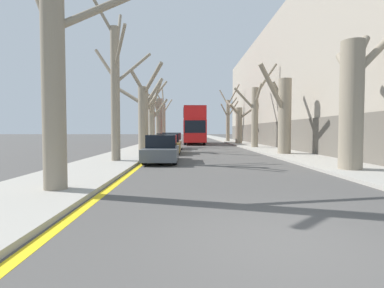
{
  "coord_description": "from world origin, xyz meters",
  "views": [
    {
      "loc": [
        -1.51,
        -4.21,
        1.63
      ],
      "look_at": [
        -0.85,
        28.63,
        0.2
      ],
      "focal_mm": 28.0,
      "sensor_mm": 36.0,
      "label": 1
    }
  ],
  "objects_px": {
    "street_tree_left_0": "(53,37)",
    "parked_car_0": "(162,149)",
    "parked_car_1": "(168,144)",
    "parked_car_2": "(172,141)",
    "street_tree_left_3": "(153,117)",
    "double_decker_bus": "(194,124)",
    "street_tree_right_4": "(228,117)",
    "street_tree_right_0": "(353,100)",
    "street_tree_left_2": "(144,113)",
    "street_tree_left_1": "(116,85)",
    "street_tree_right_3": "(239,123)",
    "street_tree_right_2": "(255,112)",
    "street_tree_left_4": "(158,120)",
    "street_tree_left_5": "(163,118)",
    "street_tree_right_1": "(283,113)"
  },
  "relations": [
    {
      "from": "street_tree_left_0",
      "to": "parked_car_0",
      "type": "relative_size",
      "value": 1.91
    },
    {
      "from": "parked_car_1",
      "to": "parked_car_2",
      "type": "height_order",
      "value": "parked_car_2"
    },
    {
      "from": "street_tree_left_3",
      "to": "double_decker_bus",
      "type": "distance_m",
      "value": 8.29
    },
    {
      "from": "street_tree_right_4",
      "to": "street_tree_left_0",
      "type": "bearing_deg",
      "value": -104.65
    },
    {
      "from": "street_tree_left_0",
      "to": "street_tree_right_0",
      "type": "xyz_separation_m",
      "value": [
        10.0,
        3.99,
        -1.16
      ]
    },
    {
      "from": "street_tree_left_2",
      "to": "street_tree_left_3",
      "type": "relative_size",
      "value": 0.95
    },
    {
      "from": "street_tree_left_1",
      "to": "parked_car_2",
      "type": "xyz_separation_m",
      "value": [
        2.32,
        11.61,
        -3.27
      ]
    },
    {
      "from": "street_tree_right_3",
      "to": "street_tree_right_2",
      "type": "bearing_deg",
      "value": -89.85
    },
    {
      "from": "double_decker_bus",
      "to": "street_tree_right_4",
      "type": "bearing_deg",
      "value": 53.52
    },
    {
      "from": "street_tree_left_4",
      "to": "street_tree_right_2",
      "type": "height_order",
      "value": "street_tree_right_2"
    },
    {
      "from": "street_tree_right_4",
      "to": "double_decker_bus",
      "type": "xyz_separation_m",
      "value": [
        -5.38,
        -7.28,
        -1.2
      ]
    },
    {
      "from": "street_tree_right_4",
      "to": "street_tree_left_5",
      "type": "bearing_deg",
      "value": 172.18
    },
    {
      "from": "street_tree_right_3",
      "to": "street_tree_left_2",
      "type": "bearing_deg",
      "value": -127.08
    },
    {
      "from": "street_tree_left_2",
      "to": "street_tree_right_4",
      "type": "relative_size",
      "value": 0.78
    },
    {
      "from": "street_tree_right_0",
      "to": "parked_car_0",
      "type": "bearing_deg",
      "value": 152.7
    },
    {
      "from": "street_tree_left_5",
      "to": "double_decker_bus",
      "type": "xyz_separation_m",
      "value": [
        4.54,
        -8.64,
        -1.05
      ]
    },
    {
      "from": "parked_car_2",
      "to": "street_tree_left_3",
      "type": "bearing_deg",
      "value": 119.1
    },
    {
      "from": "parked_car_0",
      "to": "street_tree_right_2",
      "type": "bearing_deg",
      "value": 57.53
    },
    {
      "from": "street_tree_left_0",
      "to": "street_tree_left_3",
      "type": "bearing_deg",
      "value": 90.11
    },
    {
      "from": "double_decker_bus",
      "to": "parked_car_2",
      "type": "xyz_separation_m",
      "value": [
        -2.29,
        -10.85,
        -1.83
      ]
    },
    {
      "from": "street_tree_left_4",
      "to": "parked_car_1",
      "type": "xyz_separation_m",
      "value": [
        2.24,
        -16.55,
        -2.41
      ]
    },
    {
      "from": "street_tree_left_2",
      "to": "double_decker_bus",
      "type": "xyz_separation_m",
      "value": [
        4.34,
        14.15,
        -0.55
      ]
    },
    {
      "from": "street_tree_left_5",
      "to": "street_tree_right_3",
      "type": "height_order",
      "value": "street_tree_left_5"
    },
    {
      "from": "street_tree_left_2",
      "to": "street_tree_right_1",
      "type": "height_order",
      "value": "street_tree_left_2"
    },
    {
      "from": "street_tree_right_3",
      "to": "parked_car_0",
      "type": "distance_m",
      "value": 22.46
    },
    {
      "from": "double_decker_bus",
      "to": "street_tree_left_2",
      "type": "bearing_deg",
      "value": -107.04
    },
    {
      "from": "street_tree_right_3",
      "to": "double_decker_bus",
      "type": "xyz_separation_m",
      "value": [
        -5.53,
        1.09,
        -0.1
      ]
    },
    {
      "from": "street_tree_left_4",
      "to": "street_tree_left_5",
      "type": "bearing_deg",
      "value": 90.06
    },
    {
      "from": "street_tree_left_0",
      "to": "parked_car_1",
      "type": "relative_size",
      "value": 1.92
    },
    {
      "from": "street_tree_right_0",
      "to": "street_tree_right_4",
      "type": "distance_m",
      "value": 33.41
    },
    {
      "from": "street_tree_left_0",
      "to": "street_tree_right_2",
      "type": "distance_m",
      "value": 22.69
    },
    {
      "from": "street_tree_left_4",
      "to": "street_tree_right_1",
      "type": "bearing_deg",
      "value": -61.15
    },
    {
      "from": "street_tree_right_0",
      "to": "parked_car_2",
      "type": "xyz_separation_m",
      "value": [
        -7.89,
        15.28,
        -2.18
      ]
    },
    {
      "from": "street_tree_left_0",
      "to": "parked_car_2",
      "type": "bearing_deg",
      "value": 83.76
    },
    {
      "from": "street_tree_right_2",
      "to": "street_tree_right_3",
      "type": "height_order",
      "value": "street_tree_right_2"
    },
    {
      "from": "street_tree_left_1",
      "to": "street_tree_left_3",
      "type": "relative_size",
      "value": 1.26
    },
    {
      "from": "street_tree_left_1",
      "to": "street_tree_right_1",
      "type": "relative_size",
      "value": 1.49
    },
    {
      "from": "street_tree_left_5",
      "to": "double_decker_bus",
      "type": "relative_size",
      "value": 0.83
    },
    {
      "from": "street_tree_right_1",
      "to": "street_tree_right_3",
      "type": "height_order",
      "value": "street_tree_right_1"
    },
    {
      "from": "street_tree_left_0",
      "to": "street_tree_left_2",
      "type": "bearing_deg",
      "value": 89.79
    },
    {
      "from": "street_tree_left_1",
      "to": "double_decker_bus",
      "type": "height_order",
      "value": "street_tree_left_1"
    },
    {
      "from": "street_tree_left_0",
      "to": "street_tree_right_0",
      "type": "distance_m",
      "value": 10.83
    },
    {
      "from": "street_tree_left_0",
      "to": "street_tree_left_5",
      "type": "height_order",
      "value": "street_tree_left_0"
    },
    {
      "from": "street_tree_left_2",
      "to": "street_tree_left_3",
      "type": "xyz_separation_m",
      "value": [
        -0.1,
        7.16,
        -0.0
      ]
    },
    {
      "from": "parked_car_2",
      "to": "street_tree_left_5",
      "type": "bearing_deg",
      "value": 96.58
    },
    {
      "from": "street_tree_left_1",
      "to": "double_decker_bus",
      "type": "bearing_deg",
      "value": 78.41
    },
    {
      "from": "street_tree_right_2",
      "to": "double_decker_bus",
      "type": "bearing_deg",
      "value": 119.73
    },
    {
      "from": "parked_car_0",
      "to": "street_tree_right_1",
      "type": "bearing_deg",
      "value": 28.06
    },
    {
      "from": "street_tree_right_1",
      "to": "street_tree_right_3",
      "type": "distance_m",
      "value": 16.79
    },
    {
      "from": "street_tree_left_5",
      "to": "parked_car_0",
      "type": "distance_m",
      "value": 30.91
    }
  ]
}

